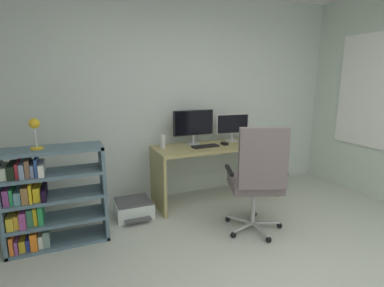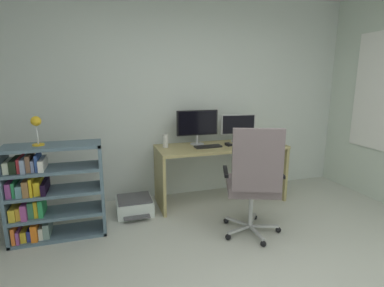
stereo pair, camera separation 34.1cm
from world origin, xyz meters
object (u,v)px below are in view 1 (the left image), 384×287
(monitor_secondary, at_px, (232,125))
(bookshelf, at_px, (45,199))
(desk, at_px, (217,159))
(office_chair, at_px, (258,176))
(desktop_speaker, at_px, (163,141))
(keyboard, at_px, (205,146))
(desk_lamp, at_px, (35,128))
(monitor_main, at_px, (193,124))
(computer_mouse, at_px, (225,144))
(printer, at_px, (134,208))

(monitor_secondary, relative_size, bookshelf, 0.49)
(desk, xyz_separation_m, office_chair, (-0.06, -0.99, 0.07))
(monitor_secondary, xyz_separation_m, desktop_speaker, (-1.02, -0.05, -0.14))
(monitor_secondary, height_order, desktop_speaker, monitor_secondary)
(keyboard, bearing_deg, desk_lamp, -172.72)
(monitor_main, relative_size, desk_lamp, 1.92)
(keyboard, bearing_deg, computer_mouse, -0.22)
(monitor_secondary, xyz_separation_m, desk_lamp, (-2.37, -0.52, 0.19))
(monitor_main, relative_size, bookshelf, 0.56)
(monitor_secondary, height_order, keyboard, monitor_secondary)
(office_chair, relative_size, bookshelf, 1.20)
(desk, relative_size, keyboard, 4.90)
(desk, relative_size, printer, 3.55)
(monitor_main, xyz_separation_m, printer, (-0.87, -0.22, -0.93))
(computer_mouse, xyz_separation_m, office_chair, (-0.14, -0.95, -0.13))
(desk, xyz_separation_m, desktop_speaker, (-0.71, 0.10, 0.27))
(monitor_main, height_order, bookshelf, monitor_main)
(desktop_speaker, relative_size, office_chair, 0.15)
(desktop_speaker, relative_size, desk_lamp, 0.60)
(desktop_speaker, bearing_deg, office_chair, -59.09)
(office_chair, distance_m, printer, 1.52)
(keyboard, relative_size, bookshelf, 0.35)
(desktop_speaker, bearing_deg, computer_mouse, -10.03)
(bookshelf, bearing_deg, desk_lamp, 178.59)
(computer_mouse, height_order, printer, computer_mouse)
(desktop_speaker, distance_m, printer, 0.88)
(desk_lamp, height_order, printer, desk_lamp)
(monitor_main, relative_size, desktop_speaker, 3.22)
(monitor_secondary, xyz_separation_m, computer_mouse, (-0.22, -0.19, -0.20))
(monitor_secondary, bearing_deg, computer_mouse, -139.44)
(monitor_secondary, height_order, desk_lamp, desk_lamp)
(desktop_speaker, height_order, office_chair, office_chair)
(computer_mouse, distance_m, desktop_speaker, 0.81)
(bookshelf, height_order, desk_lamp, desk_lamp)
(monitor_secondary, height_order, bookshelf, monitor_secondary)
(monitor_main, xyz_separation_m, monitor_secondary, (0.58, 0.00, -0.05))
(bookshelf, height_order, printer, bookshelf)
(monitor_secondary, bearing_deg, desktop_speaker, -177.32)
(desk, distance_m, monitor_secondary, 0.53)
(computer_mouse, relative_size, office_chair, 0.09)
(office_chair, xyz_separation_m, printer, (-1.09, 0.92, -0.54))
(office_chair, height_order, printer, office_chair)
(computer_mouse, relative_size, bookshelf, 0.10)
(desk, height_order, computer_mouse, computer_mouse)
(keyboard, height_order, office_chair, office_chair)
(office_chair, distance_m, bookshelf, 2.09)
(keyboard, distance_m, office_chair, 0.96)
(monitor_main, relative_size, office_chair, 0.47)
(office_chair, bearing_deg, printer, 139.90)
(desk, distance_m, bookshelf, 2.08)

